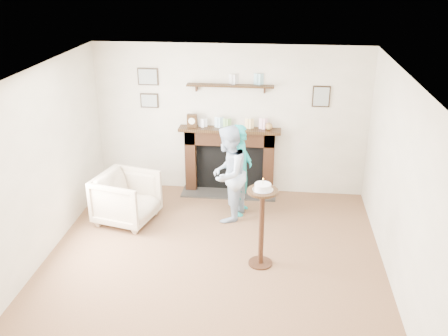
{
  "coord_description": "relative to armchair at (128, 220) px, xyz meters",
  "views": [
    {
      "loc": [
        0.76,
        -5.37,
        3.74
      ],
      "look_at": [
        0.07,
        0.9,
        1.07
      ],
      "focal_mm": 40.0,
      "sensor_mm": 36.0,
      "label": 1
    }
  ],
  "objects": [
    {
      "name": "ground",
      "position": [
        1.44,
        -1.19,
        0.0
      ],
      "size": [
        5.0,
        5.0,
        0.0
      ],
      "primitive_type": "plane",
      "color": "brown",
      "rests_on": "ground"
    },
    {
      "name": "room_shell",
      "position": [
        1.44,
        -0.5,
        1.62
      ],
      "size": [
        4.54,
        5.02,
        2.52
      ],
      "color": "beige",
      "rests_on": "ground"
    },
    {
      "name": "armchair",
      "position": [
        0.0,
        0.0,
        0.0
      ],
      "size": [
        1.0,
        0.99,
        0.76
      ],
      "primitive_type": "imported",
      "rotation": [
        0.0,
        0.0,
        1.33
      ],
      "color": "#BDAB8C",
      "rests_on": "ground"
    },
    {
      "name": "man",
      "position": [
        1.52,
        0.25,
        0.0
      ],
      "size": [
        0.74,
        0.85,
        1.49
      ],
      "primitive_type": "imported",
      "rotation": [
        0.0,
        0.0,
        -1.85
      ],
      "color": "silver",
      "rests_on": "ground"
    },
    {
      "name": "woman",
      "position": [
        1.68,
        0.48,
        0.0
      ],
      "size": [
        0.43,
        0.58,
        1.45
      ],
      "primitive_type": "imported",
      "rotation": [
        0.0,
        0.0,
        1.42
      ],
      "color": "#20B1B7",
      "rests_on": "ground"
    },
    {
      "name": "pedestal_table",
      "position": [
        2.07,
        -0.96,
        0.76
      ],
      "size": [
        0.39,
        0.39,
        1.24
      ],
      "color": "black",
      "rests_on": "ground"
    }
  ]
}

